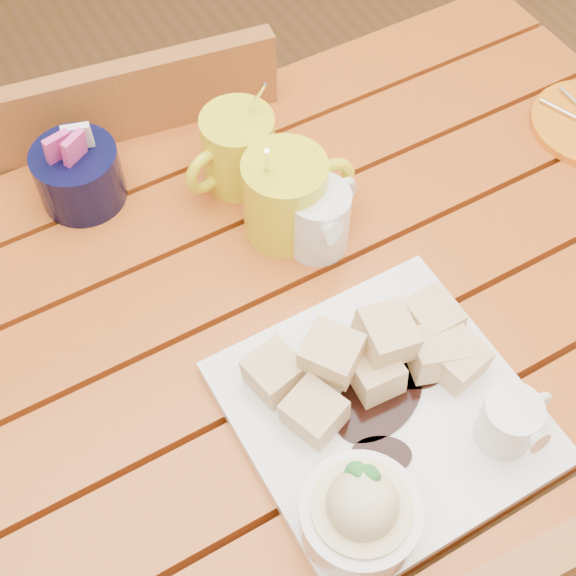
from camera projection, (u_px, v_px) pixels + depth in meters
ground at (291, 534)px, 1.53m from camera, size 5.00×5.00×0.00m
table at (293, 377)px, 1.00m from camera, size 1.20×0.79×0.75m
dessert_plate at (384, 428)px, 0.81m from camera, size 0.29×0.29×0.12m
coffee_mug_left at (237, 150)px, 1.00m from camera, size 0.13×0.09×0.15m
coffee_mug_right at (287, 195)px, 0.95m from camera, size 0.14×0.10×0.17m
cream_pitcher at (321, 218)px, 0.94m from camera, size 0.11×0.09×0.09m
sugar_caddy at (79, 174)px, 0.99m from camera, size 0.11×0.11×0.12m
chair_far at (143, 203)px, 1.37m from camera, size 0.47×0.47×0.86m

